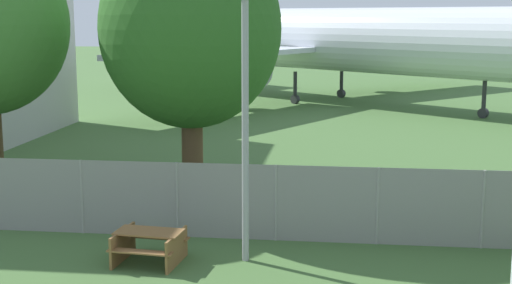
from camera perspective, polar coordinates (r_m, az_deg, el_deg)
The scene contains 5 objects.
perimeter_fence at distance 18.09m, azimuth 1.58°, elevation -4.90°, with size 56.07×0.07×1.97m.
airplane at distance 47.13m, azimuth 6.21°, elevation 8.10°, with size 34.57×28.44×12.18m.
picnic_bench_near_cabin at distance 16.82m, azimuth -8.53°, elevation -8.01°, with size 1.66×1.55×0.76m.
tree_near_hangar at distance 20.89m, azimuth -5.26°, elevation 8.96°, with size 5.27×5.27×8.18m.
light_mast at distance 16.04m, azimuth -0.87°, elevation 4.30°, with size 0.44×0.44×6.45m.
Camera 1 is at (1.63, -6.26, 5.67)m, focal length 50.00 mm.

